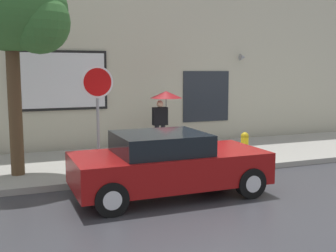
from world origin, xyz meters
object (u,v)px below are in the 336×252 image
Objects in this scene: parked_car at (168,164)px; fire_hydrant at (245,145)px; stop_sign at (98,98)px; pedestrian_with_umbrella at (164,103)px; street_tree at (16,13)px.

parked_car is 3.92m from fire_hydrant.
stop_sign is at bearing -175.29° from fire_hydrant.
pedestrian_with_umbrella is (-1.73, 1.93, 1.13)m from fire_hydrant.
pedestrian_with_umbrella is at bearing 69.57° from parked_car.
street_tree is at bearing 178.35° from fire_hydrant.
stop_sign is (1.72, -0.53, -1.94)m from street_tree.
street_tree is at bearing 139.85° from parked_car.
pedestrian_with_umbrella is at bearing 41.42° from stop_sign.
fire_hydrant is (3.25, 2.17, -0.17)m from parked_car.
street_tree is (-6.03, 0.17, 3.42)m from fire_hydrant.
street_tree is 1.88× the size of stop_sign.
parked_car is 0.83× the size of street_tree.
parked_car is at bearing -110.43° from pedestrian_with_umbrella.
pedestrian_with_umbrella is 0.38× the size of street_tree.
fire_hydrant is 6.94m from street_tree.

